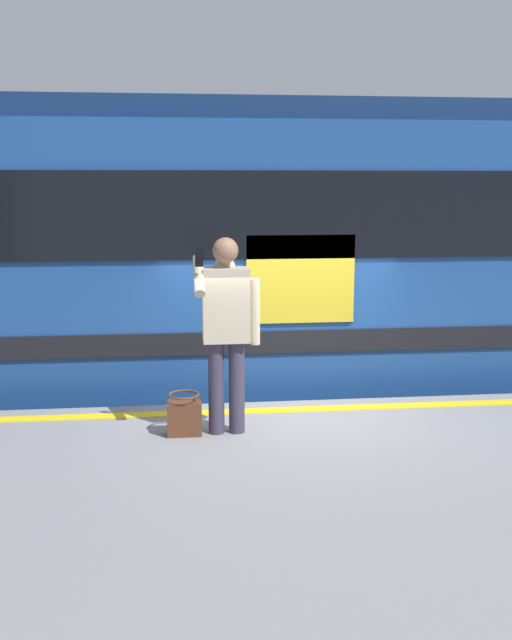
% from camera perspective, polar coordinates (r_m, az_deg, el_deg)
% --- Properties ---
extents(ground_plane, '(23.60, 23.60, 0.00)m').
position_cam_1_polar(ground_plane, '(7.84, 2.17, -14.05)').
color(ground_plane, '#3D3D3F').
extents(platform, '(14.94, 4.59, 1.10)m').
position_cam_1_polar(platform, '(5.58, 5.90, -18.69)').
color(platform, gray).
rests_on(platform, ground).
extents(safety_line, '(14.64, 0.16, 0.01)m').
position_cam_1_polar(safety_line, '(7.17, 2.59, -7.00)').
color(safety_line, yellow).
rests_on(safety_line, platform).
extents(track_rail_near, '(19.42, 0.08, 0.16)m').
position_cam_1_polar(track_rail_near, '(8.86, 1.05, -10.48)').
color(track_rail_near, slate).
rests_on(track_rail_near, ground).
extents(track_rail_far, '(19.42, 0.08, 0.16)m').
position_cam_1_polar(track_rail_far, '(10.20, 0.00, -7.58)').
color(track_rail_far, slate).
rests_on(track_rail_far, ground).
extents(train_carriage, '(11.89, 2.83, 3.99)m').
position_cam_1_polar(train_carriage, '(8.97, -11.36, 5.71)').
color(train_carriage, '#1E478C').
rests_on(train_carriage, ground).
extents(passenger, '(0.57, 0.55, 1.72)m').
position_cam_1_polar(passenger, '(6.30, -2.34, 0.03)').
color(passenger, '#383347').
rests_on(passenger, platform).
extents(handbag, '(0.30, 0.28, 0.37)m').
position_cam_1_polar(handbag, '(6.48, -5.61, -7.45)').
color(handbag, '#59331E').
rests_on(handbag, platform).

